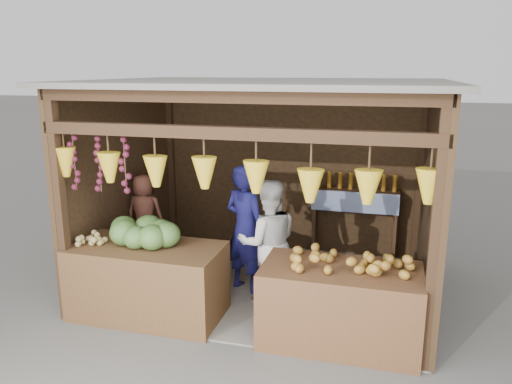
# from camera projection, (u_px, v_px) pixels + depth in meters

# --- Properties ---
(ground) EXTENTS (80.00, 80.00, 0.00)m
(ground) POSITION_uv_depth(u_px,v_px,m) (264.00, 285.00, 6.61)
(ground) COLOR #514F49
(ground) RESTS_ON ground
(stall_structure) EXTENTS (4.30, 3.30, 2.66)m
(stall_structure) POSITION_uv_depth(u_px,v_px,m) (261.00, 162.00, 6.17)
(stall_structure) COLOR slate
(stall_structure) RESTS_ON ground
(back_shelf) EXTENTS (1.25, 0.32, 1.32)m
(back_shelf) POSITION_uv_depth(u_px,v_px,m) (355.00, 203.00, 7.33)
(back_shelf) COLOR #382314
(back_shelf) RESTS_ON ground
(counter_left) EXTENTS (1.71, 0.85, 0.84)m
(counter_left) POSITION_uv_depth(u_px,v_px,m) (148.00, 281.00, 5.73)
(counter_left) COLOR #482E18
(counter_left) RESTS_ON ground
(counter_right) EXTENTS (1.62, 0.85, 0.82)m
(counter_right) POSITION_uv_depth(u_px,v_px,m) (340.00, 305.00, 5.16)
(counter_right) COLOR #50321A
(counter_right) RESTS_ON ground
(stool) EXTENTS (0.33, 0.33, 0.31)m
(stool) POSITION_uv_depth(u_px,v_px,m) (148.00, 262.00, 6.99)
(stool) COLOR black
(stool) RESTS_ON ground
(man_standing) EXTENTS (0.72, 0.61, 1.66)m
(man_standing) POSITION_uv_depth(u_px,v_px,m) (246.00, 229.00, 6.28)
(man_standing) COLOR #15134A
(man_standing) RESTS_ON ground
(woman_standing) EXTENTS (0.90, 0.81, 1.54)m
(woman_standing) POSITION_uv_depth(u_px,v_px,m) (268.00, 243.00, 5.96)
(woman_standing) COLOR silver
(woman_standing) RESTS_ON ground
(vendor_seated) EXTENTS (0.54, 0.36, 1.11)m
(vendor_seated) POSITION_uv_depth(u_px,v_px,m) (145.00, 214.00, 6.82)
(vendor_seated) COLOR brown
(vendor_seated) RESTS_ON stool
(melon_pile) EXTENTS (1.00, 0.50, 0.32)m
(melon_pile) POSITION_uv_depth(u_px,v_px,m) (141.00, 231.00, 5.64)
(melon_pile) COLOR #124513
(melon_pile) RESTS_ON counter_left
(tanfruit_pile) EXTENTS (0.34, 0.40, 0.13)m
(tanfruit_pile) POSITION_uv_depth(u_px,v_px,m) (95.00, 238.00, 5.70)
(tanfruit_pile) COLOR #998646
(tanfruit_pile) RESTS_ON counter_left
(mango_pile) EXTENTS (1.40, 0.64, 0.22)m
(mango_pile) POSITION_uv_depth(u_px,v_px,m) (349.00, 258.00, 5.04)
(mango_pile) COLOR #CC4C1B
(mango_pile) RESTS_ON counter_right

